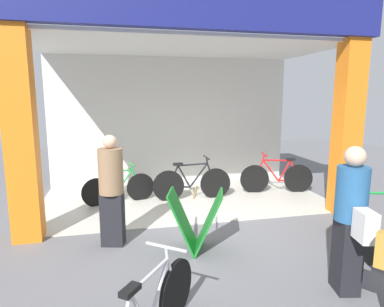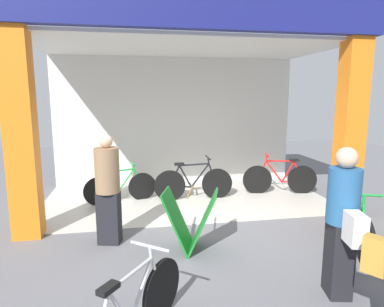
{
  "view_description": "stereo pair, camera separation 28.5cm",
  "coord_description": "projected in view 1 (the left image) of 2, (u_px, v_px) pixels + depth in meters",
  "views": [
    {
      "loc": [
        -1.39,
        -5.43,
        2.25
      ],
      "look_at": [
        0.0,
        0.76,
        1.15
      ],
      "focal_mm": 31.09,
      "sensor_mm": 36.0,
      "label": 1
    },
    {
      "loc": [
        -1.12,
        -5.48,
        2.25
      ],
      "look_at": [
        0.0,
        0.76,
        1.15
      ],
      "focal_mm": 31.09,
      "sensor_mm": 36.0,
      "label": 2
    }
  ],
  "objects": [
    {
      "name": "bicycle_inside_2",
      "position": [
        192.0,
        183.0,
        7.24
      ],
      "size": [
        1.73,
        0.47,
        0.95
      ],
      "color": "black",
      "rests_on": "ground"
    },
    {
      "name": "pedestrian_2",
      "position": [
        351.0,
        218.0,
        3.72
      ],
      "size": [
        0.41,
        0.67,
        1.71
      ],
      "color": "black",
      "rests_on": "ground"
    },
    {
      "name": "sandwich_board_sign",
      "position": [
        196.0,
        221.0,
        4.85
      ],
      "size": [
        0.91,
        0.77,
        0.91
      ],
      "color": "#197226",
      "rests_on": "ground"
    },
    {
      "name": "shop_facade",
      "position": [
        183.0,
        99.0,
        7.05
      ],
      "size": [
        6.27,
        3.35,
        4.08
      ],
      "color": "beige",
      "rests_on": "ground"
    },
    {
      "name": "ground_plane",
      "position": [
        201.0,
        224.0,
        5.9
      ],
      "size": [
        20.14,
        20.14,
        0.0
      ],
      "primitive_type": "plane",
      "color": "slate",
      "rests_on": "ground"
    },
    {
      "name": "bicycle_inside_0",
      "position": [
        277.0,
        177.0,
        7.76
      ],
      "size": [
        1.69,
        0.47,
        0.94
      ],
      "color": "black",
      "rests_on": "ground"
    },
    {
      "name": "bicycle_inside_1",
      "position": [
        119.0,
        188.0,
        6.98
      ],
      "size": [
        1.5,
        0.47,
        0.84
      ],
      "color": "black",
      "rests_on": "ground"
    },
    {
      "name": "pedestrian_1",
      "position": [
        111.0,
        189.0,
        4.96
      ],
      "size": [
        0.44,
        0.44,
        1.69
      ],
      "color": "black",
      "rests_on": "ground"
    },
    {
      "name": "bicycle_parked_0",
      "position": [
        355.0,
        222.0,
        5.01
      ],
      "size": [
        0.64,
        1.63,
        0.94
      ],
      "color": "black",
      "rests_on": "ground"
    }
  ]
}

